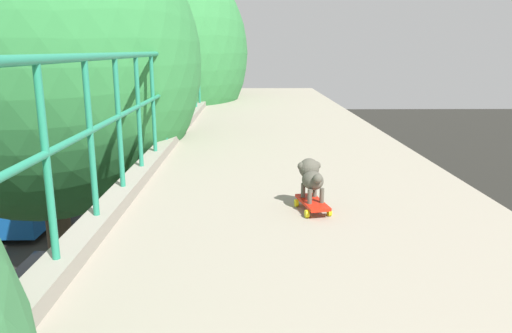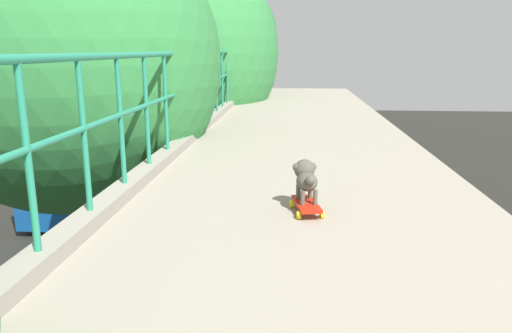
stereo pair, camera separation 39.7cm
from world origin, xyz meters
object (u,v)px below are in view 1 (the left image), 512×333
at_px(toy_skateboard, 312,203).
at_px(car_white_fifth, 48,291).
at_px(small_dog, 311,175).
at_px(city_bus, 51,169).

bearing_deg(toy_skateboard, car_white_fifth, 124.88).
bearing_deg(small_dog, city_bus, 117.99).
xyz_separation_m(city_bus, toy_skateboard, (10.10, -19.06, 4.39)).
relative_size(car_white_fifth, toy_skateboard, 8.85).
distance_m(car_white_fifth, toy_skateboard, 12.36).
bearing_deg(small_dog, toy_skateboard, -83.16).
xyz_separation_m(car_white_fifth, toy_skateboard, (6.32, -9.07, 5.54)).
distance_m(city_bus, small_dog, 21.99).
bearing_deg(small_dog, car_white_fifth, 125.05).
height_order(city_bus, small_dog, small_dog).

